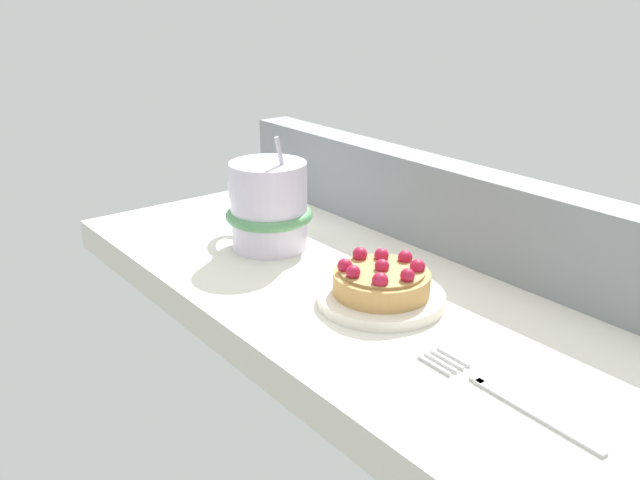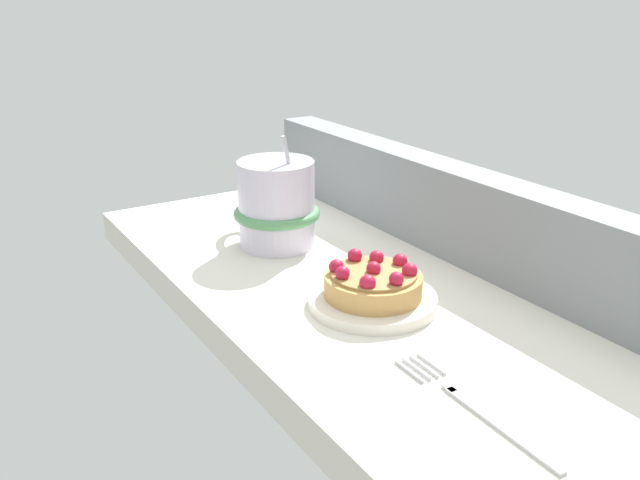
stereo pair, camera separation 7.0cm
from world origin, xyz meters
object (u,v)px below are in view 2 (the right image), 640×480
Objects in this scene: raspberry_tart at (373,282)px; coffee_mug at (276,204)px; dessert_fork at (472,404)px; dessert_plate at (373,301)px.

coffee_mug is at bearing 179.92° from raspberry_tart.
raspberry_tart is 17.70cm from dessert_fork.
dessert_plate is 0.90× the size of coffee_mug.
raspberry_tart is at bearing -0.08° from coffee_mug.
coffee_mug is 36.67cm from dessert_fork.
raspberry_tart is 0.68× the size of coffee_mug.
raspberry_tart is 19.17cm from coffee_mug.
dessert_fork is at bearing -5.83° from coffee_mug.
dessert_fork is at bearing -12.07° from raspberry_tart.
dessert_plate is 17.55cm from dessert_fork.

